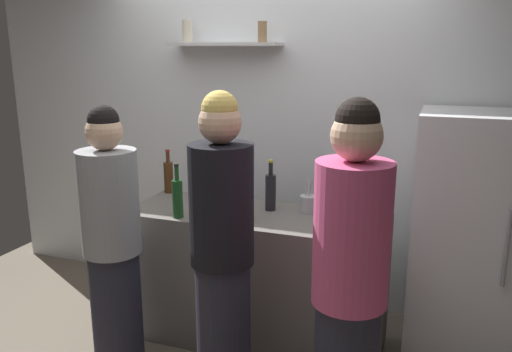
{
  "coord_description": "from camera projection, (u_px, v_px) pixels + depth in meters",
  "views": [
    {
      "loc": [
        1.21,
        -2.43,
        1.92
      ],
      "look_at": [
        0.13,
        0.54,
        1.14
      ],
      "focal_mm": 36.15,
      "sensor_mm": 36.0,
      "label": 1
    }
  ],
  "objects": [
    {
      "name": "refrigerator",
      "position": [
        468.0,
        237.0,
        3.2
      ],
      "size": [
        0.66,
        0.65,
        1.56
      ],
      "color": "white",
      "rests_on": "ground"
    },
    {
      "name": "wine_bottle_dark_glass",
      "position": [
        271.0,
        191.0,
        3.37
      ],
      "size": [
        0.07,
        0.07,
        0.34
      ],
      "color": "black",
      "rests_on": "counter"
    },
    {
      "name": "counter",
      "position": [
        256.0,
        277.0,
        3.43
      ],
      "size": [
        1.68,
        0.61,
        0.89
      ],
      "primitive_type": "cube",
      "color": "#66605B",
      "rests_on": "ground"
    },
    {
      "name": "person_pink_top",
      "position": [
        349.0,
        292.0,
        2.31
      ],
      "size": [
        0.34,
        0.34,
        1.73
      ],
      "rotation": [
        0.0,
        0.0,
        4.77
      ],
      "color": "#262633",
      "rests_on": "ground"
    },
    {
      "name": "wine_bottle_green_glass",
      "position": [
        178.0,
        197.0,
        3.22
      ],
      "size": [
        0.07,
        0.07,
        0.35
      ],
      "color": "#19471E",
      "rests_on": "counter"
    },
    {
      "name": "person_blonde",
      "position": [
        222.0,
        254.0,
        2.74
      ],
      "size": [
        0.34,
        0.34,
        1.73
      ],
      "rotation": [
        0.0,
        0.0,
        0.12
      ],
      "color": "#262633",
      "rests_on": "ground"
    },
    {
      "name": "wine_bottle_pale_glass",
      "position": [
        333.0,
        217.0,
        2.94
      ],
      "size": [
        0.08,
        0.08,
        0.28
      ],
      "color": "#B2BFB2",
      "rests_on": "counter"
    },
    {
      "name": "back_wall_assembly",
      "position": [
        271.0,
        132.0,
        3.91
      ],
      "size": [
        4.8,
        0.32,
        2.6
      ],
      "color": "white",
      "rests_on": "ground"
    },
    {
      "name": "water_bottle_plastic",
      "position": [
        248.0,
        206.0,
        3.19
      ],
      "size": [
        0.08,
        0.08,
        0.2
      ],
      "color": "silver",
      "rests_on": "counter"
    },
    {
      "name": "wine_bottle_amber_glass",
      "position": [
        169.0,
        176.0,
        3.78
      ],
      "size": [
        0.07,
        0.07,
        0.32
      ],
      "color": "#472814",
      "rests_on": "counter"
    },
    {
      "name": "utensil_holder",
      "position": [
        308.0,
        204.0,
        3.34
      ],
      "size": [
        0.11,
        0.11,
        0.22
      ],
      "color": "#B2B2B7",
      "rests_on": "counter"
    },
    {
      "name": "person_grey_hoodie",
      "position": [
        112.0,
        246.0,
        3.01
      ],
      "size": [
        0.34,
        0.34,
        1.63
      ],
      "rotation": [
        0.0,
        0.0,
        1.45
      ],
      "color": "#262633",
      "rests_on": "ground"
    },
    {
      "name": "baking_pan",
      "position": [
        223.0,
        203.0,
        3.46
      ],
      "size": [
        0.34,
        0.24,
        0.05
      ],
      "primitive_type": "cube",
      "color": "gray",
      "rests_on": "counter"
    }
  ]
}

